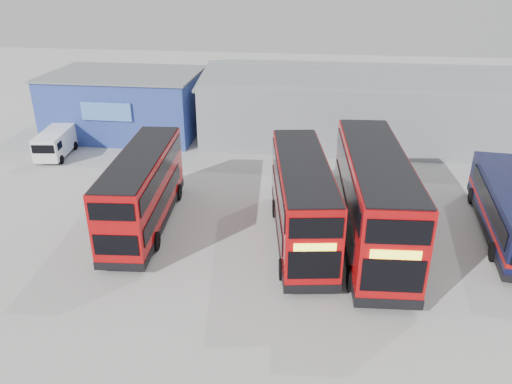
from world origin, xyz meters
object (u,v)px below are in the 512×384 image
(maintenance_shed, at_px, (391,106))
(double_decker_right, at_px, (373,201))
(office_block, at_px, (126,103))
(double_decker_left, at_px, (143,191))
(double_decker_centre, at_px, (302,202))
(panel_van, at_px, (55,143))
(single_decker_blue, at_px, (509,211))

(maintenance_shed, distance_m, double_decker_right, 18.54)
(office_block, distance_m, double_decker_left, 17.28)
(office_block, height_order, double_decker_right, office_block)
(double_decker_right, bearing_deg, double_decker_centre, 176.25)
(maintenance_shed, relative_size, double_decker_centre, 2.85)
(double_decker_right, bearing_deg, office_block, 136.04)
(double_decker_left, xyz_separation_m, panel_van, (-10.25, 9.62, -1.01))
(single_decker_blue, bearing_deg, double_decker_centre, 15.54)
(double_decker_centre, xyz_separation_m, panel_van, (-18.85, 10.05, -1.12))
(double_decker_right, bearing_deg, panel_van, 152.41)
(office_block, bearing_deg, maintenance_shed, 5.21)
(maintenance_shed, bearing_deg, double_decker_centre, -109.64)
(double_decker_centre, height_order, panel_van, double_decker_centre)
(maintenance_shed, bearing_deg, double_decker_left, -130.27)
(maintenance_shed, bearing_deg, panel_van, -162.02)
(office_block, xyz_separation_m, double_decker_centre, (15.47, -16.28, -0.37))
(double_decker_right, height_order, panel_van, double_decker_right)
(double_decker_left, height_order, double_decker_right, double_decker_right)
(office_block, height_order, maintenance_shed, maintenance_shed)
(double_decker_left, distance_m, double_decker_right, 12.18)
(double_decker_left, height_order, single_decker_blue, double_decker_left)
(maintenance_shed, relative_size, single_decker_blue, 2.86)
(panel_van, bearing_deg, double_decker_centre, -35.16)
(office_block, xyz_separation_m, panel_van, (-3.38, -6.23, -1.49))
(single_decker_blue, height_order, panel_van, single_decker_blue)
(double_decker_left, height_order, panel_van, double_decker_left)
(single_decker_blue, distance_m, panel_van, 30.86)
(office_block, height_order, panel_van, office_block)
(double_decker_right, relative_size, panel_van, 2.57)
(office_block, height_order, double_decker_left, office_block)
(double_decker_left, bearing_deg, double_decker_centre, 172.78)
(double_decker_left, relative_size, double_decker_centre, 0.95)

